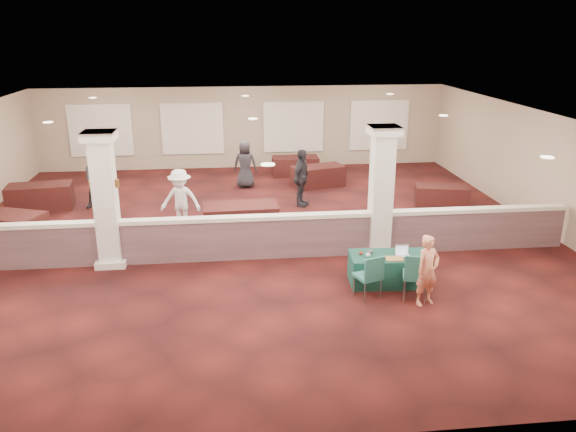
{
  "coord_description": "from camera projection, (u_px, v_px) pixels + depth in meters",
  "views": [
    {
      "loc": [
        -0.68,
        -14.24,
        5.39
      ],
      "look_at": [
        0.67,
        -2.0,
        1.23
      ],
      "focal_mm": 35.0,
      "sensor_mm": 36.0,
      "label": 1
    }
  ],
  "objects": [
    {
      "name": "far_table_front_center",
      "position": [
        241.0,
        219.0,
        15.32
      ],
      "size": [
        2.05,
        1.09,
        0.82
      ],
      "primitive_type": "cube",
      "rotation": [
        0.0,
        0.0,
        0.04
      ],
      "color": "black",
      "rests_on": "ground"
    },
    {
      "name": "laptop_base",
      "position": [
        403.0,
        255.0,
        12.22
      ],
      "size": [
        0.31,
        0.23,
        0.02
      ],
      "primitive_type": "cube",
      "rotation": [
        0.0,
        0.0,
        -0.07
      ],
      "color": "silver",
      "rests_on": "near_table"
    },
    {
      "name": "yarn_red",
      "position": [
        361.0,
        253.0,
        12.26
      ],
      "size": [
        0.09,
        0.09,
        0.09
      ],
      "primitive_type": "sphere",
      "color": "maroon",
      "rests_on": "near_table"
    },
    {
      "name": "wall_back",
      "position": [
        243.0,
        128.0,
        22.23
      ],
      "size": [
        16.0,
        0.04,
        3.2
      ],
      "primitive_type": "cube",
      "color": "gray",
      "rests_on": "ground"
    },
    {
      "name": "wall_front",
      "position": [
        287.0,
        340.0,
        7.16
      ],
      "size": [
        16.0,
        0.04,
        3.2
      ],
      "primitive_type": "cube",
      "color": "gray",
      "rests_on": "ground"
    },
    {
      "name": "sconce_right",
      "position": [
        117.0,
        183.0,
        12.82
      ],
      "size": [
        0.12,
        0.12,
        0.18
      ],
      "color": "brown",
      "rests_on": "column_left"
    },
    {
      "name": "wall_right",
      "position": [
        543.0,
        171.0,
        15.53
      ],
      "size": [
        0.04,
        16.0,
        3.2
      ],
      "primitive_type": "cube",
      "color": "gray",
      "rests_on": "ground"
    },
    {
      "name": "attendee_c",
      "position": [
        301.0,
        178.0,
        17.54
      ],
      "size": [
        0.96,
        1.18,
        1.81
      ],
      "primitive_type": "imported",
      "rotation": [
        0.0,
        0.0,
        1.07
      ],
      "color": "black",
      "rests_on": "ground"
    },
    {
      "name": "column_left",
      "position": [
        106.0,
        199.0,
        12.91
      ],
      "size": [
        0.72,
        0.72,
        3.2
      ],
      "color": "silver",
      "rests_on": "ground"
    },
    {
      "name": "ground",
      "position": [
        255.0,
        236.0,
        15.21
      ],
      "size": [
        16.0,
        16.0,
        0.0
      ],
      "primitive_type": "plane",
      "color": "#411210",
      "rests_on": "ground"
    },
    {
      "name": "far_table_back_center",
      "position": [
        295.0,
        166.0,
        21.41
      ],
      "size": [
        1.74,
        0.88,
        0.7
      ],
      "primitive_type": "cube",
      "rotation": [
        0.0,
        0.0,
        -0.01
      ],
      "color": "black",
      "rests_on": "ground"
    },
    {
      "name": "near_table",
      "position": [
        389.0,
        269.0,
        12.36
      ],
      "size": [
        1.77,
        0.97,
        0.66
      ],
      "primitive_type": "cube",
      "rotation": [
        0.0,
        0.0,
        -0.07
      ],
      "color": "#0E3530",
      "rests_on": "ground"
    },
    {
      "name": "far_table_back_right",
      "position": [
        318.0,
        176.0,
        19.9
      ],
      "size": [
        1.97,
        1.35,
        0.73
      ],
      "primitive_type": "cube",
      "rotation": [
        0.0,
        0.0,
        0.28
      ],
      "color": "black",
      "rests_on": "ground"
    },
    {
      "name": "far_table_back_left",
      "position": [
        40.0,
        197.0,
        17.42
      ],
      "size": [
        2.01,
        1.19,
        0.77
      ],
      "primitive_type": "cube",
      "rotation": [
        0.0,
        0.0,
        0.13
      ],
      "color": "black",
      "rests_on": "ground"
    },
    {
      "name": "woman",
      "position": [
        427.0,
        270.0,
        11.29
      ],
      "size": [
        0.63,
        0.52,
        1.48
      ],
      "primitive_type": "imported",
      "rotation": [
        0.0,
        0.0,
        0.37
      ],
      "color": "#FF8B6E",
      "rests_on": "ground"
    },
    {
      "name": "laptop_screen",
      "position": [
        402.0,
        249.0,
        12.28
      ],
      "size": [
        0.3,
        0.03,
        0.2
      ],
      "primitive_type": "cube",
      "rotation": [
        0.0,
        0.0,
        -0.07
      ],
      "color": "silver",
      "rests_on": "near_table"
    },
    {
      "name": "yarn_grey",
      "position": [
        371.0,
        252.0,
        12.32
      ],
      "size": [
        0.09,
        0.09,
        0.09
      ],
      "primitive_type": "sphere",
      "color": "#535459",
      "rests_on": "near_table"
    },
    {
      "name": "yarn_cream",
      "position": [
        368.0,
        255.0,
        12.13
      ],
      "size": [
        0.1,
        0.1,
        0.1
      ],
      "primitive_type": "sphere",
      "color": "beige",
      "rests_on": "near_table"
    },
    {
      "name": "conf_chair_main",
      "position": [
        416.0,
        273.0,
        11.49
      ],
      "size": [
        0.64,
        0.64,
        1.03
      ],
      "rotation": [
        0.0,
        0.0,
        -0.29
      ],
      "color": "#1C5353",
      "rests_on": "ground"
    },
    {
      "name": "ceiling",
      "position": [
        253.0,
        118.0,
        14.18
      ],
      "size": [
        16.0,
        16.0,
        0.02
      ],
      "primitive_type": "cube",
      "color": "white",
      "rests_on": "wall_back"
    },
    {
      "name": "attendee_a",
      "position": [
        98.0,
        179.0,
        17.39
      ],
      "size": [
        0.98,
        0.73,
        1.82
      ],
      "primitive_type": "imported",
      "rotation": [
        0.0,
        0.0,
        0.31
      ],
      "color": "black",
      "rests_on": "ground"
    },
    {
      "name": "far_table_front_left",
      "position": [
        7.0,
        228.0,
        14.69
      ],
      "size": [
        2.16,
        1.6,
        0.79
      ],
      "primitive_type": "cube",
      "rotation": [
        0.0,
        0.0,
        -0.36
      ],
      "color": "black",
      "rests_on": "ground"
    },
    {
      "name": "column_right",
      "position": [
        381.0,
        190.0,
        13.58
      ],
      "size": [
        0.72,
        0.72,
        3.2
      ],
      "color": "silver",
      "rests_on": "ground"
    },
    {
      "name": "sconce_left",
      "position": [
        91.0,
        184.0,
        12.76
      ],
      "size": [
        0.12,
        0.12,
        0.18
      ],
      "color": "brown",
      "rests_on": "column_left"
    },
    {
      "name": "screen_glow",
      "position": [
        402.0,
        250.0,
        12.28
      ],
      "size": [
        0.27,
        0.02,
        0.17
      ],
      "primitive_type": "cube",
      "rotation": [
        0.0,
        0.0,
        -0.07
      ],
      "color": "silver",
      "rests_on": "near_table"
    },
    {
      "name": "attendee_d",
      "position": [
        245.0,
        164.0,
        19.62
      ],
      "size": [
        0.86,
        0.53,
        1.66
      ],
      "primitive_type": "imported",
      "rotation": [
        0.0,
        0.0,
        3.03
      ],
      "color": "black",
      "rests_on": "ground"
    },
    {
      "name": "scissors",
      "position": [
        419.0,
        259.0,
        12.03
      ],
      "size": [
        0.11,
        0.03,
        0.01
      ],
      "primitive_type": "cube",
      "rotation": [
        0.0,
        0.0,
        -0.07
      ],
      "color": "red",
      "rests_on": "near_table"
    },
    {
      "name": "conf_chair_side",
      "position": [
        370.0,
        273.0,
        11.56
      ],
      "size": [
        0.62,
        0.62,
        0.97
      ],
      "rotation": [
        0.0,
        0.0,
        0.35
      ],
      "color": "#1C5353",
      "rests_on": "ground"
    },
    {
      "name": "knitting",
      "position": [
        394.0,
        259.0,
        12.04
      ],
      "size": [
        0.38,
        0.29,
        0.03
      ],
      "primitive_type": "cube",
      "rotation": [
        0.0,
        0.0,
        -0.07
      ],
      "color": "orange",
      "rests_on": "near_table"
    },
    {
      "name": "partition_wall",
      "position": [
        258.0,
        236.0,
        13.61
      ],
      "size": [
        15.6,
        0.28,
        1.1
      ],
      "color": "#503639",
      "rests_on": "ground"
    },
    {
      "name": "far_table_front_right",
      "position": [
        441.0,
        196.0,
        17.7
      ],
      "size": [
        1.77,
        1.18,
        0.66
      ],
      "primitive_type": "cube",
      "rotation": [
        0.0,
        0.0,
        -0.24
      ],
      "color": "black",
      "rests_on": "ground"
    },
    {
      "name": "attendee_b",
      "position": [
        181.0,
        200.0,
        15.41
      ],
      "size": [
        1.19,
        0.72,
        1.74
      ],
      "primitive_type": "imported",
      "rotation": [
        0.0,
        0.0,
        -0.2
      ],
      "color": "beige",
      "rests_on": "ground"
    }
  ]
}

